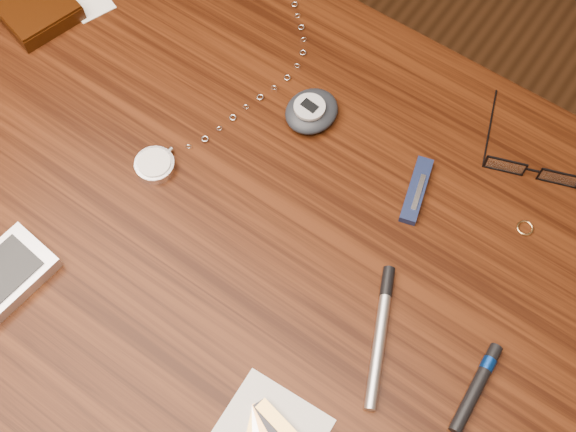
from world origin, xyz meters
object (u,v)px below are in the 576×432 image
object	(u,v)px
wallet_and_card	(34,5)
silver_pen	(382,325)
pedometer	(311,111)
pocket_knife	(416,190)
desk	(246,261)
eyeglasses	(532,167)
pocket_watch	(163,158)

from	to	relation	value
wallet_and_card	silver_pen	xyz separation A→B (m)	(0.59, -0.10, -0.01)
wallet_and_card	pedometer	xyz separation A→B (m)	(0.39, 0.07, 0.00)
pedometer	pocket_knife	xyz separation A→B (m)	(0.16, -0.02, -0.01)
desk	eyeglasses	bearing A→B (deg)	46.87
eyeglasses	desk	bearing A→B (deg)	-133.13
wallet_and_card	pocket_watch	distance (m)	0.29
wallet_and_card	pocket_watch	world-z (taller)	wallet_and_card
eyeglasses	silver_pen	size ratio (longest dim) A/B	0.98
pedometer	silver_pen	bearing A→B (deg)	-40.01
pedometer	silver_pen	distance (m)	0.27
eyeglasses	pocket_knife	bearing A→B (deg)	-133.59
wallet_and_card	eyeglasses	bearing A→B (deg)	13.52
pocket_watch	pocket_knife	world-z (taller)	pocket_watch
eyeglasses	pocket_knife	xyz separation A→B (m)	(-0.09, -0.10, -0.01)
silver_pen	pocket_knife	bearing A→B (deg)	108.07
desk	wallet_and_card	xyz separation A→B (m)	(-0.40, 0.09, 0.11)
pedometer	pocket_knife	size ratio (longest dim) A/B	0.86
pocket_knife	pedometer	bearing A→B (deg)	173.96
desk	eyeglasses	xyz separation A→B (m)	(0.23, 0.25, 0.11)
desk	wallet_and_card	bearing A→B (deg)	166.87
pedometer	eyeglasses	bearing A→B (deg)	18.25
pedometer	pocket_knife	bearing A→B (deg)	-6.04
wallet_and_card	eyeglasses	world-z (taller)	same
desk	pocket_watch	world-z (taller)	pocket_watch
eyeglasses	pedometer	bearing A→B (deg)	-161.75
eyeglasses	pocket_knife	world-z (taller)	eyeglasses
pedometer	wallet_and_card	bearing A→B (deg)	-169.65
wallet_and_card	pedometer	bearing A→B (deg)	10.35
desk	pocket_watch	bearing A→B (deg)	172.93
silver_pen	eyeglasses	bearing A→B (deg)	80.52
pocket_knife	pocket_watch	bearing A→B (deg)	-153.13
eyeglasses	pocket_knife	size ratio (longest dim) A/B	1.65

